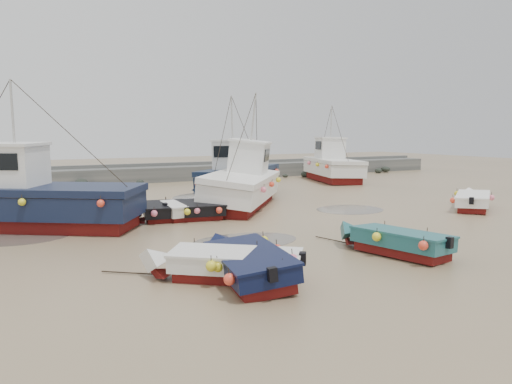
% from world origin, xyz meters
% --- Properties ---
extents(ground, '(120.00, 120.00, 0.00)m').
position_xyz_m(ground, '(0.00, 0.00, 0.00)').
color(ground, '#997E5F').
rests_on(ground, ground).
extents(seawall, '(60.00, 4.92, 1.50)m').
position_xyz_m(seawall, '(0.05, 21.99, 0.63)').
color(seawall, '#605F5B').
rests_on(seawall, ground).
extents(puddle_a, '(4.25, 4.25, 0.01)m').
position_xyz_m(puddle_a, '(-2.63, -1.49, 0.00)').
color(puddle_a, '#565046').
rests_on(puddle_a, ground).
extents(puddle_b, '(3.66, 3.66, 0.01)m').
position_xyz_m(puddle_b, '(5.74, 2.70, 0.00)').
color(puddle_b, '#565046').
rests_on(puddle_b, ground).
extents(puddle_c, '(3.93, 3.93, 0.01)m').
position_xyz_m(puddle_c, '(-10.12, 3.36, 0.00)').
color(puddle_c, '#565046').
rests_on(puddle_c, ground).
extents(puddle_d, '(5.26, 5.26, 0.01)m').
position_xyz_m(puddle_d, '(1.32, 10.38, 0.00)').
color(puddle_d, '#565046').
rests_on(puddle_d, ground).
extents(dinghy_0, '(5.01, 4.19, 1.43)m').
position_xyz_m(dinghy_0, '(-5.40, -5.59, 0.55)').
color(dinghy_0, '#670A0C').
rests_on(dinghy_0, ground).
extents(dinghy_1, '(2.71, 6.14, 1.43)m').
position_xyz_m(dinghy_1, '(-4.66, -5.64, 0.54)').
color(dinghy_1, '#670A0C').
rests_on(dinghy_1, ground).
extents(dinghy_2, '(2.34, 5.43, 1.43)m').
position_xyz_m(dinghy_2, '(0.88, -5.57, 0.56)').
color(dinghy_2, '#670A0C').
rests_on(dinghy_2, ground).
extents(dinghy_3, '(5.55, 4.41, 1.43)m').
position_xyz_m(dinghy_3, '(11.87, -0.09, 0.54)').
color(dinghy_3, '#670A0C').
rests_on(dinghy_3, ground).
extents(dinghy_4, '(6.05, 2.41, 1.43)m').
position_xyz_m(dinghy_4, '(-3.47, 3.92, 0.55)').
color(dinghy_4, '#670A0C').
rests_on(dinghy_4, ground).
extents(dinghy_5, '(5.42, 2.02, 1.43)m').
position_xyz_m(dinghy_5, '(-2.09, 3.98, 0.56)').
color(dinghy_5, '#670A0C').
rests_on(dinghy_5, ground).
extents(cabin_boat_0, '(10.23, 7.64, 6.22)m').
position_xyz_m(cabin_boat_0, '(-9.60, 4.95, 1.30)').
color(cabin_boat_0, '#670A0C').
rests_on(cabin_boat_0, ground).
extents(cabin_boat_1, '(8.28, 9.75, 6.22)m').
position_xyz_m(cabin_boat_1, '(1.31, 6.56, 1.30)').
color(cabin_boat_1, '#670A0C').
rests_on(cabin_boat_1, ground).
extents(cabin_boat_2, '(9.03, 8.37, 6.22)m').
position_xyz_m(cabin_boat_2, '(2.50, 9.74, 1.31)').
color(cabin_boat_2, '#670A0C').
rests_on(cabin_boat_2, ground).
extents(cabin_boat_3, '(5.18, 10.22, 6.22)m').
position_xyz_m(cabin_boat_3, '(14.18, 15.82, 1.34)').
color(cabin_boat_3, '#670A0C').
rests_on(cabin_boat_3, ground).
extents(person, '(0.60, 0.40, 1.62)m').
position_xyz_m(person, '(-6.07, 5.76, 0.00)').
color(person, '#1B2138').
rests_on(person, ground).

